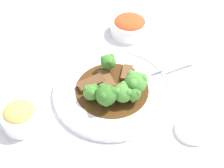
{
  "coord_description": "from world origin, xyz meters",
  "views": [
    {
      "loc": [
        -0.52,
        -0.04,
        0.61
      ],
      "look_at": [
        0.0,
        0.0,
        0.03
      ],
      "focal_mm": 50.0,
      "sensor_mm": 36.0,
      "label": 1
    }
  ],
  "objects_px": {
    "broccoli_floret_3": "(123,93)",
    "broccoli_floret_0": "(134,93)",
    "beef_strip_0": "(104,91)",
    "beef_strip_3": "(91,83)",
    "broccoli_floret_4": "(136,82)",
    "side_bowl_kimchi": "(129,26)",
    "side_bowl_appetizer": "(20,116)",
    "beef_strip_1": "(127,73)",
    "broccoli_floret_1": "(106,95)",
    "beef_strip_2": "(120,90)",
    "serving_spoon": "(143,75)",
    "broccoli_floret_2": "(91,92)",
    "broccoli_floret_5": "(108,62)",
    "sauce_dish": "(192,130)",
    "main_plate": "(112,90)",
    "beef_strip_4": "(106,79)"
  },
  "relations": [
    {
      "from": "serving_spoon",
      "to": "broccoli_floret_0",
      "type": "bearing_deg",
      "value": 163.32
    },
    {
      "from": "broccoli_floret_1",
      "to": "broccoli_floret_3",
      "type": "xyz_separation_m",
      "value": [
        0.01,
        -0.04,
        -0.01
      ]
    },
    {
      "from": "beef_strip_2",
      "to": "broccoli_floret_3",
      "type": "bearing_deg",
      "value": -163.73
    },
    {
      "from": "broccoli_floret_3",
      "to": "broccoli_floret_5",
      "type": "bearing_deg",
      "value": 23.03
    },
    {
      "from": "broccoli_floret_1",
      "to": "main_plate",
      "type": "bearing_deg",
      "value": -10.43
    },
    {
      "from": "main_plate",
      "to": "broccoli_floret_3",
      "type": "relative_size",
      "value": 5.88
    },
    {
      "from": "main_plate",
      "to": "broccoli_floret_2",
      "type": "bearing_deg",
      "value": 127.94
    },
    {
      "from": "beef_strip_1",
      "to": "broccoli_floret_1",
      "type": "xyz_separation_m",
      "value": [
        -0.11,
        0.05,
        0.03
      ]
    },
    {
      "from": "broccoli_floret_0",
      "to": "broccoli_floret_3",
      "type": "bearing_deg",
      "value": 90.47
    },
    {
      "from": "beef_strip_4",
      "to": "broccoli_floret_4",
      "type": "height_order",
      "value": "broccoli_floret_4"
    },
    {
      "from": "broccoli_floret_4",
      "to": "broccoli_floret_3",
      "type": "bearing_deg",
      "value": 131.72
    },
    {
      "from": "beef_strip_0",
      "to": "beef_strip_2",
      "type": "xyz_separation_m",
      "value": [
        0.01,
        -0.04,
        -0.0
      ]
    },
    {
      "from": "serving_spoon",
      "to": "side_bowl_kimchi",
      "type": "distance_m",
      "value": 0.21
    },
    {
      "from": "side_bowl_kimchi",
      "to": "side_bowl_appetizer",
      "type": "relative_size",
      "value": 1.27
    },
    {
      "from": "sauce_dish",
      "to": "beef_strip_2",
      "type": "bearing_deg",
      "value": 60.55
    },
    {
      "from": "broccoli_floret_2",
      "to": "broccoli_floret_3",
      "type": "xyz_separation_m",
      "value": [
        -0.0,
        -0.08,
        0.01
      ]
    },
    {
      "from": "beef_strip_1",
      "to": "broccoli_floret_4",
      "type": "height_order",
      "value": "broccoli_floret_4"
    },
    {
      "from": "broccoli_floret_1",
      "to": "side_bowl_kimchi",
      "type": "height_order",
      "value": "broccoli_floret_1"
    },
    {
      "from": "beef_strip_2",
      "to": "beef_strip_1",
      "type": "bearing_deg",
      "value": -14.15
    },
    {
      "from": "broccoli_floret_1",
      "to": "broccoli_floret_2",
      "type": "bearing_deg",
      "value": 67.0
    },
    {
      "from": "broccoli_floret_3",
      "to": "broccoli_floret_0",
      "type": "bearing_deg",
      "value": -89.53
    },
    {
      "from": "beef_strip_3",
      "to": "beef_strip_1",
      "type": "bearing_deg",
      "value": -64.05
    },
    {
      "from": "broccoli_floret_5",
      "to": "serving_spoon",
      "type": "relative_size",
      "value": 0.24
    },
    {
      "from": "broccoli_floret_4",
      "to": "side_bowl_kimchi",
      "type": "relative_size",
      "value": 0.56
    },
    {
      "from": "broccoli_floret_2",
      "to": "side_bowl_appetizer",
      "type": "relative_size",
      "value": 0.46
    },
    {
      "from": "beef_strip_3",
      "to": "broccoli_floret_0",
      "type": "distance_m",
      "value": 0.12
    },
    {
      "from": "beef_strip_1",
      "to": "beef_strip_2",
      "type": "relative_size",
      "value": 0.81
    },
    {
      "from": "beef_strip_1",
      "to": "beef_strip_2",
      "type": "bearing_deg",
      "value": 165.85
    },
    {
      "from": "serving_spoon",
      "to": "broccoli_floret_2",
      "type": "bearing_deg",
      "value": 122.57
    },
    {
      "from": "beef_strip_0",
      "to": "side_bowl_kimchi",
      "type": "height_order",
      "value": "side_bowl_kimchi"
    },
    {
      "from": "broccoli_floret_3",
      "to": "broccoli_floret_5",
      "type": "height_order",
      "value": "broccoli_floret_3"
    },
    {
      "from": "broccoli_floret_1",
      "to": "side_bowl_appetizer",
      "type": "bearing_deg",
      "value": 106.94
    },
    {
      "from": "beef_strip_3",
      "to": "sauce_dish",
      "type": "distance_m",
      "value": 0.27
    },
    {
      "from": "beef_strip_1",
      "to": "beef_strip_3",
      "type": "xyz_separation_m",
      "value": [
        -0.04,
        0.09,
        0.0
      ]
    },
    {
      "from": "beef_strip_0",
      "to": "beef_strip_3",
      "type": "relative_size",
      "value": 0.98
    },
    {
      "from": "broccoli_floret_5",
      "to": "beef_strip_3",
      "type": "bearing_deg",
      "value": 144.23
    },
    {
      "from": "beef_strip_4",
      "to": "broccoli_floret_1",
      "type": "distance_m",
      "value": 0.08
    },
    {
      "from": "beef_strip_3",
      "to": "broccoli_floret_5",
      "type": "height_order",
      "value": "broccoli_floret_5"
    },
    {
      "from": "beef_strip_3",
      "to": "broccoli_floret_2",
      "type": "relative_size",
      "value": 1.81
    },
    {
      "from": "broccoli_floret_5",
      "to": "broccoli_floret_3",
      "type": "bearing_deg",
      "value": -156.97
    },
    {
      "from": "beef_strip_2",
      "to": "broccoli_floret_1",
      "type": "bearing_deg",
      "value": 146.56
    },
    {
      "from": "beef_strip_3",
      "to": "broccoli_floret_3",
      "type": "height_order",
      "value": "broccoli_floret_3"
    },
    {
      "from": "main_plate",
      "to": "broccoli_floret_2",
      "type": "relative_size",
      "value": 7.23
    },
    {
      "from": "beef_strip_1",
      "to": "beef_strip_3",
      "type": "distance_m",
      "value": 0.1
    },
    {
      "from": "beef_strip_0",
      "to": "beef_strip_1",
      "type": "bearing_deg",
      "value": -38.42
    },
    {
      "from": "serving_spoon",
      "to": "beef_strip_0",
      "type": "bearing_deg",
      "value": 121.37
    },
    {
      "from": "main_plate",
      "to": "broccoli_floret_4",
      "type": "height_order",
      "value": "broccoli_floret_4"
    },
    {
      "from": "beef_strip_0",
      "to": "beef_strip_4",
      "type": "relative_size",
      "value": 1.06
    },
    {
      "from": "beef_strip_2",
      "to": "broccoli_floret_1",
      "type": "distance_m",
      "value": 0.06
    },
    {
      "from": "side_bowl_kimchi",
      "to": "side_bowl_appetizer",
      "type": "xyz_separation_m",
      "value": [
        -0.36,
        0.24,
        0.0
      ]
    }
  ]
}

